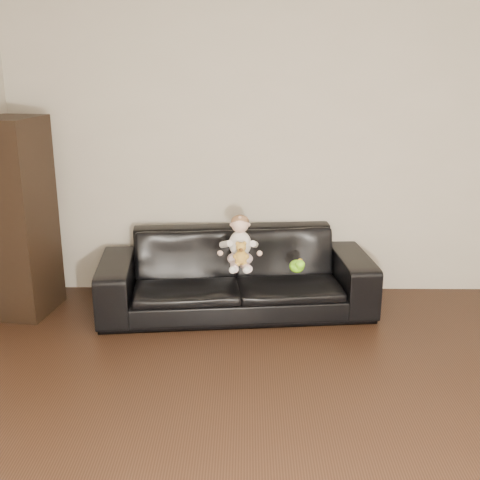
{
  "coord_description": "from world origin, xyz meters",
  "views": [
    {
      "loc": [
        -0.38,
        -2.61,
        2.09
      ],
      "look_at": [
        -0.44,
        2.14,
        0.66
      ],
      "focal_mm": 45.0,
      "sensor_mm": 36.0,
      "label": 1
    }
  ],
  "objects_px": {
    "toy_rattle": "(300,264)",
    "cabinet": "(20,218)",
    "baby": "(240,244)",
    "toy_green": "(297,266)",
    "toy_blue_disc": "(297,268)",
    "teddy_bear": "(241,254)",
    "sofa": "(236,273)"
  },
  "relations": [
    {
      "from": "baby",
      "to": "toy_green",
      "type": "distance_m",
      "value": 0.51
    },
    {
      "from": "sofa",
      "to": "toy_blue_disc",
      "type": "relative_size",
      "value": 24.6
    },
    {
      "from": "toy_green",
      "to": "toy_blue_disc",
      "type": "relative_size",
      "value": 1.58
    },
    {
      "from": "toy_rattle",
      "to": "toy_green",
      "type": "bearing_deg",
      "value": -107.35
    },
    {
      "from": "teddy_bear",
      "to": "toy_green",
      "type": "distance_m",
      "value": 0.46
    },
    {
      "from": "sofa",
      "to": "toy_blue_disc",
      "type": "xyz_separation_m",
      "value": [
        0.51,
        -0.2,
        0.11
      ]
    },
    {
      "from": "sofa",
      "to": "toy_rattle",
      "type": "bearing_deg",
      "value": -22.46
    },
    {
      "from": "baby",
      "to": "teddy_bear",
      "type": "relative_size",
      "value": 2.19
    },
    {
      "from": "baby",
      "to": "toy_blue_disc",
      "type": "height_order",
      "value": "baby"
    },
    {
      "from": "baby",
      "to": "toy_rattle",
      "type": "xyz_separation_m",
      "value": [
        0.5,
        -0.04,
        -0.16
      ]
    },
    {
      "from": "toy_green",
      "to": "baby",
      "type": "bearing_deg",
      "value": 161.35
    },
    {
      "from": "sofa",
      "to": "toy_rattle",
      "type": "xyz_separation_m",
      "value": [
        0.53,
        -0.16,
        0.14
      ]
    },
    {
      "from": "baby",
      "to": "toy_rattle",
      "type": "bearing_deg",
      "value": -14.82
    },
    {
      "from": "sofa",
      "to": "baby",
      "type": "distance_m",
      "value": 0.32
    },
    {
      "from": "teddy_bear",
      "to": "toy_rattle",
      "type": "bearing_deg",
      "value": -1.48
    },
    {
      "from": "toy_green",
      "to": "toy_rattle",
      "type": "distance_m",
      "value": 0.13
    },
    {
      "from": "toy_green",
      "to": "toy_blue_disc",
      "type": "height_order",
      "value": "toy_green"
    },
    {
      "from": "sofa",
      "to": "toy_green",
      "type": "distance_m",
      "value": 0.59
    },
    {
      "from": "teddy_bear",
      "to": "toy_rattle",
      "type": "distance_m",
      "value": 0.51
    },
    {
      "from": "baby",
      "to": "toy_rattle",
      "type": "relative_size",
      "value": 6.62
    },
    {
      "from": "cabinet",
      "to": "baby",
      "type": "relative_size",
      "value": 3.86
    },
    {
      "from": "toy_rattle",
      "to": "sofa",
      "type": "bearing_deg",
      "value": 163.44
    },
    {
      "from": "cabinet",
      "to": "toy_blue_disc",
      "type": "height_order",
      "value": "cabinet"
    },
    {
      "from": "toy_rattle",
      "to": "cabinet",
      "type": "bearing_deg",
      "value": 177.35
    },
    {
      "from": "toy_blue_disc",
      "to": "teddy_bear",
      "type": "bearing_deg",
      "value": -173.37
    },
    {
      "from": "sofa",
      "to": "teddy_bear",
      "type": "bearing_deg",
      "value": -85.31
    },
    {
      "from": "teddy_bear",
      "to": "baby",
      "type": "bearing_deg",
      "value": 81.91
    },
    {
      "from": "sofa",
      "to": "teddy_bear",
      "type": "xyz_separation_m",
      "value": [
        0.05,
        -0.25,
        0.25
      ]
    },
    {
      "from": "cabinet",
      "to": "toy_blue_disc",
      "type": "distance_m",
      "value": 2.34
    },
    {
      "from": "toy_rattle",
      "to": "toy_blue_disc",
      "type": "relative_size",
      "value": 0.69
    },
    {
      "from": "cabinet",
      "to": "baby",
      "type": "distance_m",
      "value": 1.84
    },
    {
      "from": "toy_blue_disc",
      "to": "toy_rattle",
      "type": "bearing_deg",
      "value": 55.68
    }
  ]
}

